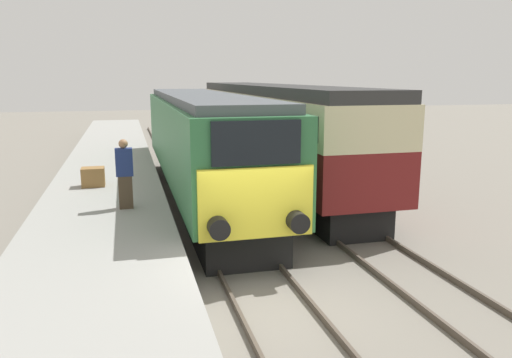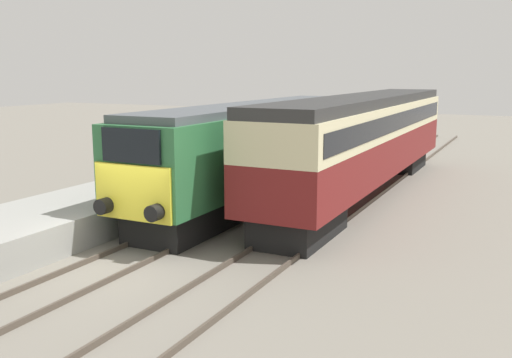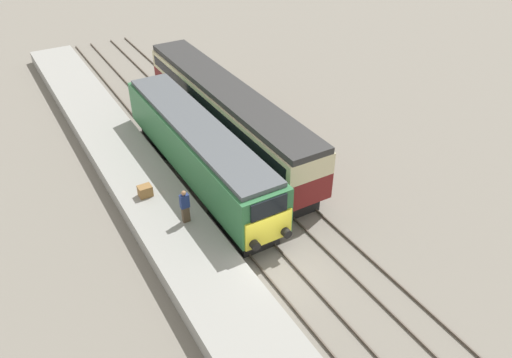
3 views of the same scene
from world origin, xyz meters
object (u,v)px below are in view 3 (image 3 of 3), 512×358
passenger_carriage (227,110)px  person_on_platform (185,206)px  luggage_crate (145,191)px  locomotive (198,149)px

passenger_carriage → person_on_platform: (-6.06, -7.15, -0.57)m
luggage_crate → locomotive: bearing=17.0°
locomotive → passenger_carriage: size_ratio=0.85×
locomotive → person_on_platform: (-2.66, -4.17, -0.27)m
person_on_platform → luggage_crate: person_on_platform is taller
passenger_carriage → luggage_crate: bearing=-149.8°
luggage_crate → passenger_carriage: bearing=30.2°
passenger_carriage → person_on_platform: 9.39m
passenger_carriage → luggage_crate: passenger_carriage is taller
passenger_carriage → luggage_crate: 8.25m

